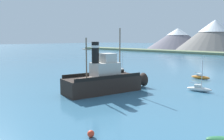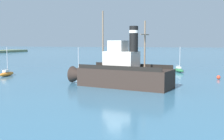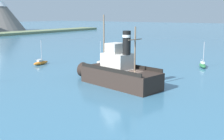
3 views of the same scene
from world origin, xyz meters
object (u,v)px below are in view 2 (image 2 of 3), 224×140
at_px(sailboat_green, 179,70).
at_px(old_tugboat, 121,73).
at_px(sailboat_white, 78,73).
at_px(mooring_buoy, 219,77).
at_px(sailboat_orange, 7,74).

bearing_deg(sailboat_green, old_tugboat, 163.24).
relative_size(sailboat_white, mooring_buoy, 8.07).
bearing_deg(sailboat_white, sailboat_orange, 113.43).
relative_size(sailboat_white, sailboat_orange, 1.00).
bearing_deg(old_tugboat, sailboat_white, 45.54).
relative_size(sailboat_green, sailboat_orange, 1.00).
distance_m(old_tugboat, sailboat_white, 14.81).
height_order(sailboat_green, sailboat_orange, same).
xyz_separation_m(sailboat_white, sailboat_green, (10.32, -16.74, 0.00)).
distance_m(old_tugboat, mooring_buoy, 17.33).
distance_m(sailboat_white, sailboat_orange, 12.22).
height_order(old_tugboat, sailboat_white, old_tugboat).
distance_m(sailboat_white, sailboat_green, 19.67).
xyz_separation_m(sailboat_green, sailboat_orange, (-15.18, 27.95, 0.00)).
distance_m(sailboat_green, mooring_buoy, 11.24).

